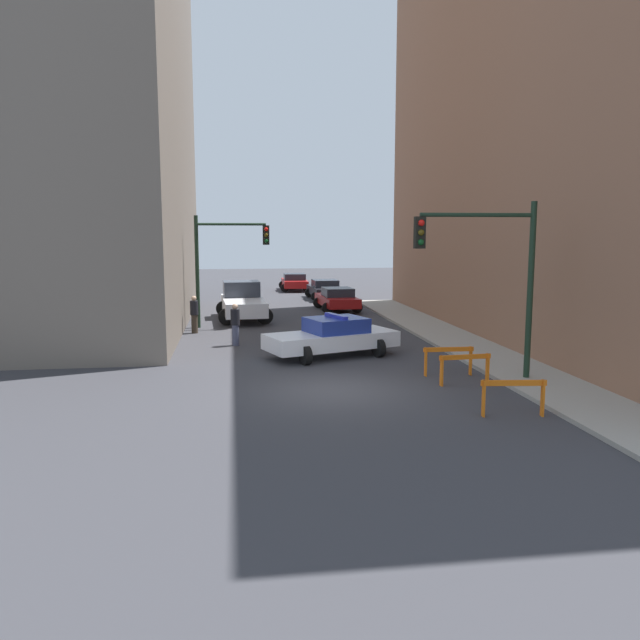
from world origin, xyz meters
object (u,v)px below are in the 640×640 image
at_px(pedestrian_corner, 194,314).
at_px(barrier_mid, 465,364).
at_px(pedestrian_crossing, 235,324).
at_px(traffic_light_far, 221,255).
at_px(barrier_front, 513,392).
at_px(parked_car_near, 337,299).
at_px(traffic_light_near, 493,264).
at_px(police_car, 333,337).
at_px(parked_car_far, 294,282).
at_px(barrier_back, 448,356).
at_px(white_truck, 243,302).
at_px(parked_car_mid, 325,289).

height_order(pedestrian_corner, barrier_mid, pedestrian_corner).
bearing_deg(pedestrian_crossing, barrier_mid, 160.33).
height_order(traffic_light_far, barrier_front, traffic_light_far).
bearing_deg(parked_car_near, traffic_light_near, -87.86).
height_order(police_car, parked_car_far, police_car).
distance_m(traffic_light_near, traffic_light_far, 14.56).
bearing_deg(parked_car_far, barrier_mid, -85.03).
relative_size(traffic_light_near, barrier_mid, 3.25).
bearing_deg(parked_car_near, traffic_light_far, -142.40).
distance_m(parked_car_near, barrier_front, 21.05).
relative_size(pedestrian_corner, barrier_back, 1.04).
xyz_separation_m(traffic_light_far, parked_car_far, (5.21, 18.21, -2.72)).
bearing_deg(white_truck, parked_car_far, 71.66).
height_order(police_car, barrier_back, police_car).
distance_m(parked_car_mid, barrier_front, 27.15).
bearing_deg(traffic_light_near, barrier_front, -103.88).
relative_size(traffic_light_near, traffic_light_far, 1.00).
height_order(traffic_light_far, parked_car_mid, traffic_light_far).
xyz_separation_m(traffic_light_far, police_car, (4.04, -7.64, -2.67)).
relative_size(parked_car_far, barrier_mid, 2.71).
height_order(parked_car_mid, barrier_mid, parked_car_mid).
xyz_separation_m(white_truck, barrier_mid, (6.19, -14.91, -0.29)).
xyz_separation_m(traffic_light_far, barrier_front, (7.20, -15.52, -2.78)).
height_order(parked_car_near, pedestrian_crossing, pedestrian_crossing).
relative_size(traffic_light_far, white_truck, 0.94).
xyz_separation_m(police_car, barrier_mid, (3.16, -4.68, -0.11)).
bearing_deg(police_car, barrier_front, -177.76).
bearing_deg(barrier_front, parked_car_mid, 91.29).
distance_m(white_truck, parked_car_near, 6.15).
bearing_deg(barrier_mid, parked_car_mid, 91.46).
relative_size(pedestrian_crossing, barrier_front, 1.04).
distance_m(parked_car_far, barrier_mid, 30.60).
bearing_deg(traffic_light_far, barrier_front, -65.12).
xyz_separation_m(traffic_light_far, pedestrian_corner, (-1.18, -1.61, -2.54)).
xyz_separation_m(traffic_light_near, traffic_light_far, (-8.03, 12.15, -0.13)).
relative_size(traffic_light_far, barrier_back, 3.25).
bearing_deg(parked_car_near, parked_car_mid, 85.21).
xyz_separation_m(traffic_light_far, pedestrian_crossing, (0.59, -4.93, -2.54)).
distance_m(traffic_light_far, police_car, 9.04).
bearing_deg(barrier_mid, barrier_front, -90.01).
bearing_deg(barrier_back, barrier_mid, -86.42).
bearing_deg(pedestrian_corner, barrier_front, -50.28).
xyz_separation_m(barrier_front, barrier_mid, (0.00, 3.20, 0.00)).
height_order(traffic_light_near, parked_car_far, traffic_light_near).
distance_m(barrier_front, barrier_mid, 3.20).
xyz_separation_m(pedestrian_corner, barrier_back, (8.31, -9.51, -0.24)).
bearing_deg(barrier_front, pedestrian_crossing, 121.95).
height_order(traffic_light_near, white_truck, traffic_light_near).
xyz_separation_m(police_car, white_truck, (-3.03, 10.23, 0.18)).
xyz_separation_m(pedestrian_crossing, barrier_front, (6.61, -10.59, -0.24)).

